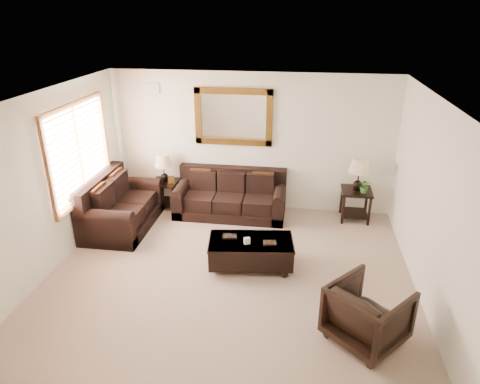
% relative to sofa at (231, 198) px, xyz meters
% --- Properties ---
extents(room, '(5.51, 5.01, 2.71)m').
position_rel_sofa_xyz_m(room, '(0.34, -2.08, 1.03)').
color(room, '#9F846D').
rests_on(room, ground).
extents(window, '(0.07, 1.96, 1.66)m').
position_rel_sofa_xyz_m(window, '(-2.36, -1.18, 1.23)').
color(window, white).
rests_on(window, room).
extents(mirror, '(1.50, 0.06, 1.10)m').
position_rel_sofa_xyz_m(mirror, '(0.00, 0.39, 1.53)').
color(mirror, '#4C360F').
rests_on(mirror, room).
extents(air_vent, '(0.25, 0.02, 0.18)m').
position_rel_sofa_xyz_m(air_vent, '(-1.56, 0.40, 2.03)').
color(air_vent, '#999999').
rests_on(air_vent, room).
extents(sofa, '(2.13, 0.92, 0.87)m').
position_rel_sofa_xyz_m(sofa, '(0.00, 0.00, 0.00)').
color(sofa, black).
rests_on(sofa, room).
extents(loveseat, '(1.03, 1.73, 0.97)m').
position_rel_sofa_xyz_m(loveseat, '(-1.94, -0.85, 0.04)').
color(loveseat, black).
rests_on(loveseat, room).
extents(end_table_left, '(0.50, 0.50, 1.11)m').
position_rel_sofa_xyz_m(end_table_left, '(-1.37, 0.13, 0.41)').
color(end_table_left, black).
rests_on(end_table_left, room).
extents(end_table_right, '(0.56, 0.56, 1.23)m').
position_rel_sofa_xyz_m(end_table_right, '(2.40, 0.10, 0.49)').
color(end_table_right, black).
rests_on(end_table_right, room).
extents(coffee_table, '(1.39, 0.87, 0.56)m').
position_rel_sofa_xyz_m(coffee_table, '(0.63, -1.80, -0.04)').
color(coffee_table, black).
rests_on(coffee_table, room).
extents(armchair, '(1.12, 1.11, 0.84)m').
position_rel_sofa_xyz_m(armchair, '(2.22, -3.24, 0.10)').
color(armchair, black).
rests_on(armchair, floor).
extents(potted_plant, '(0.29, 0.31, 0.21)m').
position_rel_sofa_xyz_m(potted_plant, '(2.53, 0.00, 0.40)').
color(potted_plant, '#2B5A1E').
rests_on(potted_plant, end_table_right).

